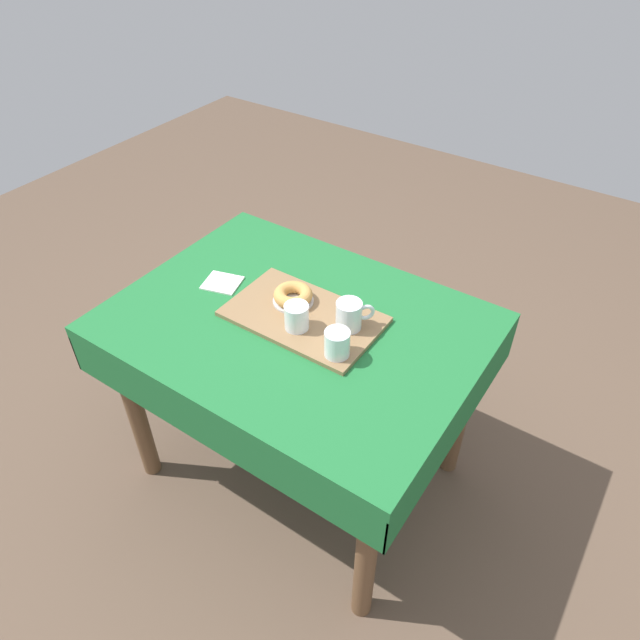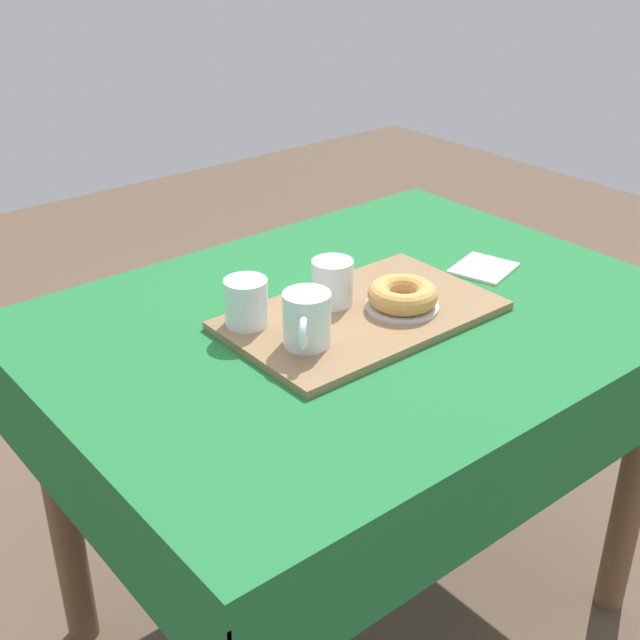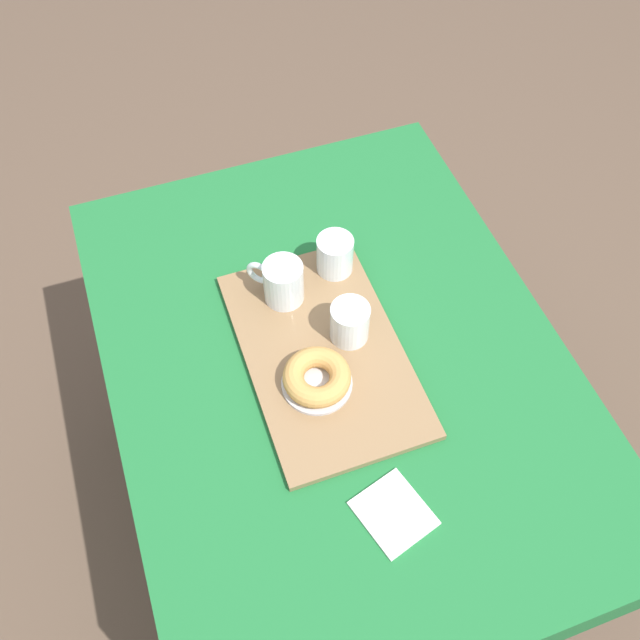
# 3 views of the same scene
# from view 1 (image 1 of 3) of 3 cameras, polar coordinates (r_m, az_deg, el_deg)

# --- Properties ---
(ground_plane) EXTENTS (6.00, 6.00, 0.00)m
(ground_plane) POSITION_cam_1_polar(r_m,az_deg,el_deg) (2.37, -1.89, -14.11)
(ground_plane) COLOR brown
(dining_table) EXTENTS (1.14, 0.85, 0.76)m
(dining_table) POSITION_cam_1_polar(r_m,az_deg,el_deg) (1.89, -2.31, -2.52)
(dining_table) COLOR #1E6B33
(dining_table) RESTS_ON ground
(serving_tray) EXTENTS (0.48, 0.29, 0.02)m
(serving_tray) POSITION_cam_1_polar(r_m,az_deg,el_deg) (1.82, -1.63, 0.35)
(serving_tray) COLOR olive
(serving_tray) RESTS_ON dining_table
(tea_mug_left) EXTENTS (0.10, 0.10, 0.09)m
(tea_mug_left) POSITION_cam_1_polar(r_m,az_deg,el_deg) (1.74, 2.90, 0.42)
(tea_mug_left) COLOR white
(tea_mug_left) RESTS_ON serving_tray
(water_glass_near) EXTENTS (0.07, 0.07, 0.08)m
(water_glass_near) POSITION_cam_1_polar(r_m,az_deg,el_deg) (1.65, 1.68, -2.35)
(water_glass_near) COLOR white
(water_glass_near) RESTS_ON serving_tray
(water_glass_far) EXTENTS (0.07, 0.07, 0.08)m
(water_glass_far) POSITION_cam_1_polar(r_m,az_deg,el_deg) (1.74, -2.30, 0.25)
(water_glass_far) COLOR white
(water_glass_far) RESTS_ON serving_tray
(donut_plate_left) EXTENTS (0.13, 0.13, 0.01)m
(donut_plate_left) POSITION_cam_1_polar(r_m,az_deg,el_deg) (1.86, -2.63, 1.90)
(donut_plate_left) COLOR silver
(donut_plate_left) RESTS_ON serving_tray
(sugar_donut_left) EXTENTS (0.12, 0.12, 0.04)m
(sugar_donut_left) POSITION_cam_1_polar(r_m,az_deg,el_deg) (1.85, -2.65, 2.47)
(sugar_donut_left) COLOR tan
(sugar_donut_left) RESTS_ON donut_plate_left
(paper_napkin) EXTENTS (0.14, 0.13, 0.01)m
(paper_napkin) POSITION_cam_1_polar(r_m,az_deg,el_deg) (1.99, -9.53, 3.60)
(paper_napkin) COLOR white
(paper_napkin) RESTS_ON dining_table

